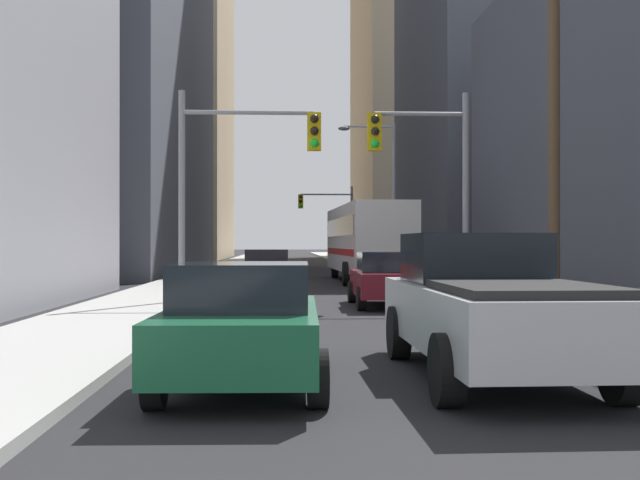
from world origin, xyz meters
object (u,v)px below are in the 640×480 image
at_px(pickup_truck_silver, 489,306).
at_px(traffic_signal_near_left, 243,161).
at_px(sedan_maroon, 387,279).
at_px(traffic_signal_near_right, 424,164).
at_px(city_bus, 367,239).
at_px(sedan_green, 243,324).
at_px(traffic_signal_far_right, 328,212).
at_px(sedan_red, 266,269).

relative_size(pickup_truck_silver, traffic_signal_near_left, 0.90).
xyz_separation_m(sedan_maroon, traffic_signal_near_right, (1.08, 0.26, 3.23)).
xyz_separation_m(pickup_truck_silver, traffic_signal_near_left, (-3.84, 11.42, 3.12)).
relative_size(city_bus, sedan_green, 2.73).
bearing_deg(traffic_signal_near_left, traffic_signal_near_right, -0.01).
relative_size(pickup_truck_silver, sedan_green, 1.28).
height_order(city_bus, traffic_signal_near_right, traffic_signal_near_right).
bearing_deg(traffic_signal_near_right, city_bus, 90.90).
relative_size(sedan_maroon, traffic_signal_near_left, 0.71).
xyz_separation_m(pickup_truck_silver, traffic_signal_near_right, (1.25, 11.42, 3.06)).
relative_size(pickup_truck_silver, traffic_signal_far_right, 0.90).
distance_m(city_bus, sedan_maroon, 13.41).
bearing_deg(sedan_maroon, city_bus, 86.27).
height_order(pickup_truck_silver, traffic_signal_near_right, traffic_signal_near_right).
xyz_separation_m(sedan_maroon, sedan_red, (-3.54, 8.00, 0.00)).
bearing_deg(city_bus, sedan_maroon, -93.73).
bearing_deg(traffic_signal_far_right, city_bus, -89.06).
height_order(city_bus, traffic_signal_near_left, traffic_signal_near_left).
distance_m(pickup_truck_silver, sedan_red, 19.45).
relative_size(pickup_truck_silver, traffic_signal_near_right, 0.90).
distance_m(traffic_signal_near_right, traffic_signal_far_right, 36.15).
bearing_deg(sedan_maroon, pickup_truck_silver, -90.88).
height_order(sedan_red, traffic_signal_near_right, traffic_signal_near_right).
height_order(pickup_truck_silver, traffic_signal_far_right, traffic_signal_far_right).
bearing_deg(traffic_signal_far_right, sedan_maroon, -90.77).
xyz_separation_m(city_bus, sedan_green, (-4.25, -25.04, -1.16)).
bearing_deg(sedan_maroon, traffic_signal_near_right, 13.66).
xyz_separation_m(traffic_signal_near_right, traffic_signal_far_right, (-0.58, 36.15, 0.06)).
bearing_deg(traffic_signal_near_left, sedan_maroon, -3.73).
xyz_separation_m(city_bus, traffic_signal_near_left, (-4.89, -13.07, 2.12)).
bearing_deg(traffic_signal_near_right, traffic_signal_near_left, 179.99).
height_order(city_bus, pickup_truck_silver, city_bus).
relative_size(traffic_signal_near_right, traffic_signal_far_right, 1.00).
bearing_deg(sedan_green, traffic_signal_far_right, 85.40).
bearing_deg(city_bus, sedan_red, -129.58).
xyz_separation_m(sedan_green, traffic_signal_near_right, (4.46, 11.97, 3.23)).
bearing_deg(sedan_red, traffic_signal_near_right, -59.15).
distance_m(city_bus, pickup_truck_silver, 24.53).
bearing_deg(sedan_green, sedan_maroon, 73.89).
bearing_deg(sedan_red, traffic_signal_far_right, 81.91).
relative_size(sedan_red, traffic_signal_far_right, 0.71).
bearing_deg(sedan_maroon, traffic_signal_near_left, 176.27).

